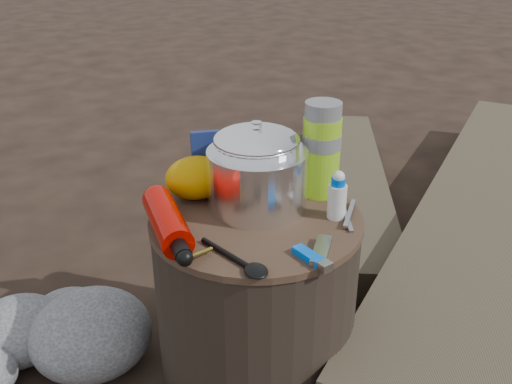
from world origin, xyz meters
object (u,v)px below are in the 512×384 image
object	(u,v)px
stump	(256,297)
thermos	(321,150)
travel_mug	(267,156)
fuel_bottle	(167,221)
log_main	(481,216)
camping_pot	(256,166)

from	to	relation	value
stump	thermos	bearing A→B (deg)	20.48
stump	travel_mug	xyz separation A→B (m)	(0.08, 0.17, 0.28)
thermos	travel_mug	xyz separation A→B (m)	(-0.09, 0.10, -0.04)
stump	thermos	world-z (taller)	thermos
fuel_bottle	log_main	bearing A→B (deg)	16.17
stump	thermos	distance (m)	0.37
travel_mug	thermos	bearing A→B (deg)	-46.64
camping_pot	thermos	world-z (taller)	thermos
thermos	travel_mug	bearing A→B (deg)	133.36
log_main	fuel_bottle	world-z (taller)	fuel_bottle
travel_mug	log_main	bearing A→B (deg)	11.83
camping_pot	stump	bearing A→B (deg)	-109.61
stump	log_main	xyz separation A→B (m)	(0.91, 0.34, -0.12)
stump	fuel_bottle	world-z (taller)	fuel_bottle
stump	camping_pot	size ratio (longest dim) A/B	2.49
stump	log_main	world-z (taller)	stump
fuel_bottle	thermos	bearing A→B (deg)	10.62
log_main	travel_mug	world-z (taller)	travel_mug
thermos	travel_mug	distance (m)	0.14
camping_pot	fuel_bottle	distance (m)	0.23
camping_pot	thermos	distance (m)	0.16
camping_pot	thermos	xyz separation A→B (m)	(0.16, 0.01, 0.02)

